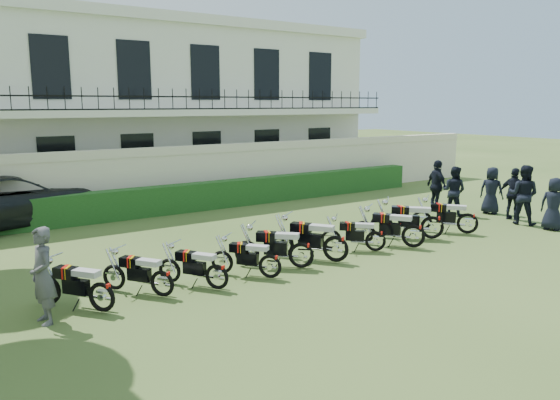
{
  "coord_description": "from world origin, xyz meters",
  "views": [
    {
      "loc": [
        -8.88,
        -10.69,
        3.86
      ],
      "look_at": [
        -0.67,
        1.36,
        1.27
      ],
      "focal_mm": 35.0,
      "sensor_mm": 36.0,
      "label": 1
    }
  ],
  "objects_px": {
    "motorcycle_5": "(336,242)",
    "officer_5": "(437,186)",
    "suv": "(7,201)",
    "officer_0": "(554,204)",
    "motorcycle_1": "(162,277)",
    "officer_1": "(523,195)",
    "officer_2": "(514,194)",
    "motorcycle_0": "(101,290)",
    "motorcycle_7": "(414,230)",
    "inspector": "(43,276)",
    "motorcycle_4": "(301,249)",
    "officer_3": "(491,190)",
    "motorcycle_9": "(468,218)",
    "motorcycle_8": "(432,222)",
    "motorcycle_6": "(376,236)",
    "motorcycle_2": "(217,271)",
    "motorcycle_3": "(270,261)",
    "officer_4": "(454,191)"
  },
  "relations": [
    {
      "from": "motorcycle_0",
      "to": "officer_5",
      "type": "distance_m",
      "value": 13.22
    },
    {
      "from": "officer_1",
      "to": "officer_2",
      "type": "distance_m",
      "value": 0.69
    },
    {
      "from": "officer_2",
      "to": "motorcycle_4",
      "type": "bearing_deg",
      "value": 84.9
    },
    {
      "from": "motorcycle_6",
      "to": "motorcycle_5",
      "type": "bearing_deg",
      "value": 139.99
    },
    {
      "from": "motorcycle_5",
      "to": "motorcycle_3",
      "type": "bearing_deg",
      "value": 148.88
    },
    {
      "from": "motorcycle_1",
      "to": "officer_2",
      "type": "xyz_separation_m",
      "value": [
        12.62,
        0.44,
        0.45
      ]
    },
    {
      "from": "motorcycle_2",
      "to": "motorcycle_3",
      "type": "height_order",
      "value": "motorcycle_2"
    },
    {
      "from": "motorcycle_6",
      "to": "motorcycle_7",
      "type": "height_order",
      "value": "motorcycle_7"
    },
    {
      "from": "motorcycle_3",
      "to": "officer_4",
      "type": "relative_size",
      "value": 0.8
    },
    {
      "from": "officer_3",
      "to": "motorcycle_9",
      "type": "bearing_deg",
      "value": 96.6
    },
    {
      "from": "motorcycle_5",
      "to": "officer_5",
      "type": "distance_m",
      "value": 7.77
    },
    {
      "from": "motorcycle_6",
      "to": "motorcycle_7",
      "type": "xyz_separation_m",
      "value": [
        1.08,
        -0.31,
        0.07
      ]
    },
    {
      "from": "officer_2",
      "to": "officer_3",
      "type": "relative_size",
      "value": 1.05
    },
    {
      "from": "motorcycle_7",
      "to": "motorcycle_8",
      "type": "bearing_deg",
      "value": -17.21
    },
    {
      "from": "motorcycle_4",
      "to": "motorcycle_8",
      "type": "height_order",
      "value": "motorcycle_8"
    },
    {
      "from": "motorcycle_6",
      "to": "motorcycle_8",
      "type": "distance_m",
      "value": 2.27
    },
    {
      "from": "motorcycle_2",
      "to": "suv",
      "type": "xyz_separation_m",
      "value": [
        -2.66,
        9.04,
        0.41
      ]
    },
    {
      "from": "officer_4",
      "to": "motorcycle_9",
      "type": "bearing_deg",
      "value": 120.01
    },
    {
      "from": "motorcycle_0",
      "to": "motorcycle_7",
      "type": "bearing_deg",
      "value": -37.16
    },
    {
      "from": "motorcycle_6",
      "to": "officer_1",
      "type": "bearing_deg",
      "value": -48.73
    },
    {
      "from": "motorcycle_4",
      "to": "motorcycle_9",
      "type": "relative_size",
      "value": 0.9
    },
    {
      "from": "inspector",
      "to": "officer_1",
      "type": "distance_m",
      "value": 14.45
    },
    {
      "from": "motorcycle_7",
      "to": "officer_2",
      "type": "xyz_separation_m",
      "value": [
        5.58,
        0.67,
        0.38
      ]
    },
    {
      "from": "motorcycle_7",
      "to": "suv",
      "type": "bearing_deg",
      "value": 99.25
    },
    {
      "from": "officer_0",
      "to": "officer_1",
      "type": "bearing_deg",
      "value": -10.31
    },
    {
      "from": "motorcycle_9",
      "to": "officer_2",
      "type": "bearing_deg",
      "value": -28.36
    },
    {
      "from": "motorcycle_6",
      "to": "officer_5",
      "type": "relative_size",
      "value": 0.7
    },
    {
      "from": "suv",
      "to": "officer_0",
      "type": "relative_size",
      "value": 3.7
    },
    {
      "from": "motorcycle_1",
      "to": "motorcycle_2",
      "type": "height_order",
      "value": "motorcycle_1"
    },
    {
      "from": "suv",
      "to": "motorcycle_1",
      "type": "bearing_deg",
      "value": 172.29
    },
    {
      "from": "motorcycle_3",
      "to": "motorcycle_6",
      "type": "bearing_deg",
      "value": -33.41
    },
    {
      "from": "officer_4",
      "to": "officer_0",
      "type": "bearing_deg",
      "value": 175.15
    },
    {
      "from": "suv",
      "to": "officer_1",
      "type": "height_order",
      "value": "officer_1"
    },
    {
      "from": "inspector",
      "to": "officer_2",
      "type": "distance_m",
      "value": 14.85
    },
    {
      "from": "motorcycle_7",
      "to": "officer_1",
      "type": "distance_m",
      "value": 5.22
    },
    {
      "from": "motorcycle_2",
      "to": "officer_3",
      "type": "bearing_deg",
      "value": -25.48
    },
    {
      "from": "motorcycle_8",
      "to": "officer_5",
      "type": "bearing_deg",
      "value": -6.22
    },
    {
      "from": "motorcycle_0",
      "to": "suv",
      "type": "bearing_deg",
      "value": 55.34
    },
    {
      "from": "motorcycle_2",
      "to": "motorcycle_7",
      "type": "height_order",
      "value": "motorcycle_7"
    },
    {
      "from": "motorcycle_0",
      "to": "inspector",
      "type": "relative_size",
      "value": 0.86
    },
    {
      "from": "motorcycle_6",
      "to": "officer_0",
      "type": "height_order",
      "value": "officer_0"
    },
    {
      "from": "motorcycle_3",
      "to": "motorcycle_7",
      "type": "bearing_deg",
      "value": -38.52
    },
    {
      "from": "motorcycle_4",
      "to": "officer_0",
      "type": "xyz_separation_m",
      "value": [
        8.8,
        -1.12,
        0.33
      ]
    },
    {
      "from": "motorcycle_0",
      "to": "motorcycle_9",
      "type": "xyz_separation_m",
      "value": [
        10.83,
        0.1,
        0.04
      ]
    },
    {
      "from": "motorcycle_4",
      "to": "officer_0",
      "type": "height_order",
      "value": "officer_0"
    },
    {
      "from": "motorcycle_5",
      "to": "motorcycle_7",
      "type": "bearing_deg",
      "value": -37.92
    },
    {
      "from": "motorcycle_1",
      "to": "officer_3",
      "type": "relative_size",
      "value": 0.86
    },
    {
      "from": "motorcycle_7",
      "to": "motorcycle_8",
      "type": "distance_m",
      "value": 1.23
    },
    {
      "from": "motorcycle_1",
      "to": "officer_4",
      "type": "distance_m",
      "value": 11.79
    },
    {
      "from": "motorcycle_7",
      "to": "motorcycle_0",
      "type": "bearing_deg",
      "value": 145.13
    }
  ]
}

